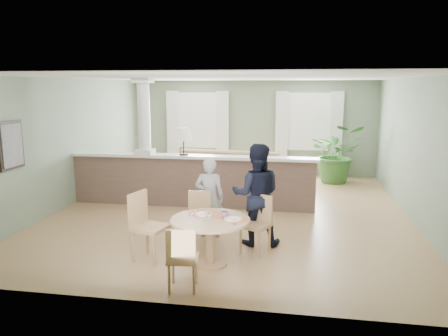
% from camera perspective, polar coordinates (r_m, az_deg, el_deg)
% --- Properties ---
extents(ground, '(8.00, 8.00, 0.00)m').
position_cam_1_polar(ground, '(9.06, 0.97, -5.60)').
color(ground, tan).
rests_on(ground, ground).
extents(room_shell, '(7.02, 8.02, 2.71)m').
position_cam_1_polar(room_shell, '(9.35, 1.42, 6.20)').
color(room_shell, gray).
rests_on(room_shell, ground).
extents(pony_wall, '(5.32, 0.38, 2.70)m').
position_cam_1_polar(pony_wall, '(9.28, -4.86, -0.76)').
color(pony_wall, brown).
rests_on(pony_wall, ground).
extents(sofa, '(3.39, 1.56, 0.96)m').
position_cam_1_polar(sofa, '(10.52, 0.01, -0.62)').
color(sofa, olive).
rests_on(sofa, ground).
extents(houseplant, '(1.53, 1.37, 1.56)m').
position_cam_1_polar(houseplant, '(11.98, 14.53, 1.87)').
color(houseplant, '#2E5C25').
rests_on(houseplant, ground).
extents(dining_table, '(1.13, 1.13, 0.78)m').
position_cam_1_polar(dining_table, '(6.27, -1.73, -7.85)').
color(dining_table, tan).
rests_on(dining_table, ground).
extents(chair_far_boy, '(0.46, 0.46, 0.86)m').
position_cam_1_polar(chair_far_boy, '(7.13, -3.22, -6.18)').
color(chair_far_boy, tan).
rests_on(chair_far_boy, ground).
extents(chair_far_man, '(0.53, 0.53, 0.88)m').
position_cam_1_polar(chair_far_man, '(6.81, 4.43, -6.87)').
color(chair_far_man, tan).
rests_on(chair_far_man, ground).
extents(chair_near, '(0.42, 0.42, 0.84)m').
position_cam_1_polar(chair_near, '(5.53, -5.49, -11.41)').
color(chair_near, tan).
rests_on(chair_near, ground).
extents(chair_side, '(0.56, 0.56, 1.01)m').
position_cam_1_polar(chair_side, '(6.57, -10.23, -7.04)').
color(chair_side, tan).
rests_on(chair_side, ground).
extents(child_person, '(0.51, 0.35, 1.37)m').
position_cam_1_polar(child_person, '(7.39, -1.90, -3.86)').
color(child_person, '#9D9DA2').
rests_on(child_person, ground).
extents(man_person, '(0.85, 0.69, 1.65)m').
position_cam_1_polar(man_person, '(7.02, 4.23, -3.48)').
color(man_person, black).
rests_on(man_person, ground).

